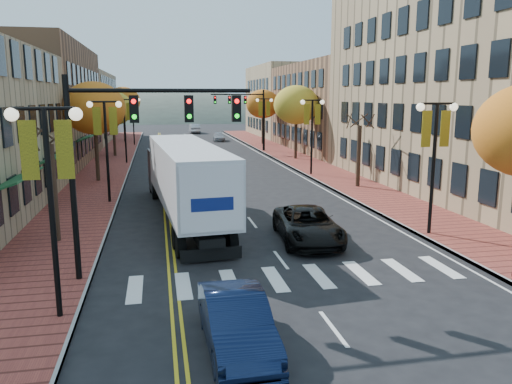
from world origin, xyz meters
TOP-DOWN VIEW (x-y plane):
  - ground at (0.00, 0.00)m, footprint 200.00×200.00m
  - sidewalk_left at (-9.00, 32.50)m, footprint 4.00×85.00m
  - sidewalk_right at (9.00, 32.50)m, footprint 4.00×85.00m
  - building_left_mid at (-17.00, 36.00)m, footprint 12.00×24.00m
  - building_left_far at (-17.00, 61.00)m, footprint 12.00×26.00m
  - building_right_near at (18.50, 16.00)m, footprint 15.00×28.00m
  - building_right_mid at (18.50, 42.00)m, footprint 15.00×24.00m
  - building_right_far at (18.50, 64.00)m, footprint 15.00×20.00m
  - tree_left_a at (-9.00, 8.00)m, footprint 0.28×0.28m
  - tree_left_b at (-9.00, 24.00)m, footprint 4.48×4.48m
  - tree_left_c at (-9.00, 40.00)m, footprint 4.16×4.16m
  - tree_left_d at (-9.00, 58.00)m, footprint 4.61×4.61m
  - tree_right_b at (9.00, 18.00)m, footprint 0.28×0.28m
  - tree_right_c at (9.00, 34.00)m, footprint 4.48×4.48m
  - tree_right_d at (9.00, 50.00)m, footprint 4.35×4.35m
  - lamp_left_a at (-7.50, 0.00)m, footprint 1.96×0.36m
  - lamp_left_b at (-7.50, 16.00)m, footprint 1.96×0.36m
  - lamp_left_c at (-7.50, 34.00)m, footprint 1.96×0.36m
  - lamp_left_d at (-7.50, 52.00)m, footprint 1.96×0.36m
  - lamp_right_a at (7.50, 6.00)m, footprint 1.96×0.36m
  - lamp_right_b at (7.50, 24.00)m, footprint 1.96×0.36m
  - lamp_right_c at (7.50, 42.00)m, footprint 1.96×0.36m
  - traffic_mast_near at (-5.48, 3.00)m, footprint 6.10×0.35m
  - traffic_mast_far at (5.48, 42.00)m, footprint 6.10×0.34m
  - semi_truck at (-3.33, 11.58)m, footprint 3.87×16.13m
  - navy_sedan at (-2.80, -2.59)m, footprint 1.62×4.43m
  - black_suv at (1.77, 6.24)m, footprint 2.90×5.55m
  - car_far_white at (-2.56, 50.84)m, footprint 2.44×4.76m
  - car_far_silver at (4.08, 56.76)m, footprint 2.03×4.23m
  - car_far_oncoming at (1.84, 72.86)m, footprint 1.67×4.78m

SIDE VIEW (x-z plane):
  - ground at x=0.00m, z-range 0.00..0.00m
  - sidewalk_left at x=-9.00m, z-range 0.00..0.15m
  - sidewalk_right at x=9.00m, z-range 0.00..0.15m
  - car_far_silver at x=4.08m, z-range 0.00..1.19m
  - navy_sedan at x=-2.80m, z-range 0.00..1.45m
  - black_suv at x=1.77m, z-range 0.00..1.49m
  - car_far_white at x=-2.56m, z-range 0.00..1.55m
  - car_far_oncoming at x=1.84m, z-range 0.00..1.57m
  - tree_left_a at x=-9.00m, z-range 0.15..4.35m
  - tree_right_b at x=9.00m, z-range 0.15..4.35m
  - semi_truck at x=-3.33m, z-range 0.34..4.33m
  - lamp_left_a at x=-7.50m, z-range 1.27..7.32m
  - lamp_left_b at x=-7.50m, z-range 1.27..7.32m
  - lamp_left_c at x=-7.50m, z-range 1.27..7.32m
  - lamp_left_d at x=-7.50m, z-range 1.27..7.32m
  - lamp_right_a at x=7.50m, z-range 1.27..7.32m
  - lamp_right_b at x=7.50m, z-range 1.27..7.32m
  - lamp_right_c at x=7.50m, z-range 1.27..7.32m
  - building_left_far at x=-17.00m, z-range 0.00..9.50m
  - traffic_mast_near at x=-5.48m, z-range 1.42..8.42m
  - traffic_mast_far at x=5.48m, z-range 1.42..8.42m
  - building_right_mid at x=18.50m, z-range 0.00..10.00m
  - tree_left_c at x=-9.00m, z-range 1.71..8.40m
  - tree_right_d at x=9.00m, z-range 1.79..8.79m
  - tree_left_b at x=-9.00m, z-range 1.84..9.05m
  - tree_right_c at x=9.00m, z-range 1.84..9.05m
  - building_left_mid at x=-17.00m, z-range 0.00..11.00m
  - building_right_far at x=18.50m, z-range 0.00..11.00m
  - tree_left_d at x=-9.00m, z-range 1.89..9.31m
  - building_right_near at x=18.50m, z-range 0.00..15.00m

